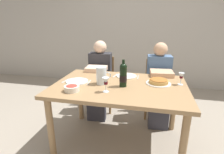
{
  "coord_description": "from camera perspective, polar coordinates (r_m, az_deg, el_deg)",
  "views": [
    {
      "loc": [
        0.34,
        -1.91,
        1.48
      ],
      "look_at": [
        -0.08,
        -0.05,
        0.86
      ],
      "focal_mm": 29.05,
      "sensor_mm": 36.0,
      "label": 1
    }
  ],
  "objects": [
    {
      "name": "dinner_plate_right_setting",
      "position": [
        2.36,
        4.57,
        0.32
      ],
      "size": [
        0.26,
        0.26,
        0.01
      ],
      "primitive_type": "cylinder",
      "color": "silver",
      "rests_on": "dining_table"
    },
    {
      "name": "wine_glass_right_diner",
      "position": [
        2.18,
        20.97,
        0.21
      ],
      "size": [
        0.06,
        0.06,
        0.14
      ],
      "color": "silver",
      "rests_on": "dining_table"
    },
    {
      "name": "fork_left_setting",
      "position": [
        2.26,
        -14.43,
        -1.12
      ],
      "size": [
        0.03,
        0.16,
        0.0
      ],
      "primitive_type": "cube",
      "rotation": [
        0.0,
        0.0,
        1.46
      ],
      "color": "silver",
      "rests_on": "dining_table"
    },
    {
      "name": "back_wall",
      "position": [
        4.14,
        8.29,
        16.65
      ],
      "size": [
        8.0,
        0.1,
        2.8
      ],
      "primitive_type": "cube",
      "color": "#B2ADA3",
      "rests_on": "ground"
    },
    {
      "name": "chair_left",
      "position": [
        3.07,
        -3.02,
        -0.76
      ],
      "size": [
        0.43,
        0.43,
        0.87
      ],
      "rotation": [
        0.0,
        0.0,
        3.21
      ],
      "color": "olive",
      "rests_on": "ground"
    },
    {
      "name": "diner_left",
      "position": [
        2.81,
        -4.07,
        0.04
      ],
      "size": [
        0.36,
        0.52,
        1.16
      ],
      "rotation": [
        0.0,
        0.0,
        3.21
      ],
      "color": "#2D2D33",
      "rests_on": "ground"
    },
    {
      "name": "knife_left_setting",
      "position": [
        2.14,
        -7.24,
        -1.72
      ],
      "size": [
        0.03,
        0.18,
        0.0
      ],
      "primitive_type": "cube",
      "rotation": [
        0.0,
        0.0,
        1.68
      ],
      "color": "silver",
      "rests_on": "dining_table"
    },
    {
      "name": "diner_right",
      "position": [
        2.68,
        14.59,
        -1.4
      ],
      "size": [
        0.37,
        0.53,
        1.16
      ],
      "rotation": [
        0.0,
        0.0,
        3.23
      ],
      "color": "#4C6B93",
      "rests_on": "ground"
    },
    {
      "name": "spoon_right_setting",
      "position": [
        2.39,
        1.0,
        0.48
      ],
      "size": [
        0.04,
        0.16,
        0.0
      ],
      "primitive_type": "cube",
      "rotation": [
        0.0,
        0.0,
        1.42
      ],
      "color": "silver",
      "rests_on": "dining_table"
    },
    {
      "name": "water_pitcher",
      "position": [
        2.06,
        -3.33,
        0.16
      ],
      "size": [
        0.17,
        0.12,
        0.2
      ],
      "color": "silver",
      "rests_on": "dining_table"
    },
    {
      "name": "dining_table",
      "position": [
        2.1,
        2.43,
        -4.77
      ],
      "size": [
        1.5,
        1.0,
        0.76
      ],
      "color": "#9E7A51",
      "rests_on": "ground"
    },
    {
      "name": "wine_glass_left_diner",
      "position": [
        1.83,
        -1.97,
        -1.48
      ],
      "size": [
        0.07,
        0.07,
        0.15
      ],
      "color": "silver",
      "rests_on": "dining_table"
    },
    {
      "name": "dinner_plate_left_setting",
      "position": [
        2.19,
        -10.94,
        -1.33
      ],
      "size": [
        0.26,
        0.26,
        0.01
      ],
      "primitive_type": "cylinder",
      "color": "silver",
      "rests_on": "dining_table"
    },
    {
      "name": "ground_plane",
      "position": [
        2.44,
        2.22,
        -19.43
      ],
      "size": [
        8.0,
        8.0,
        0.0
      ],
      "primitive_type": "plane",
      "color": "gray"
    },
    {
      "name": "baked_tart",
      "position": [
        2.15,
        14.44,
        -1.37
      ],
      "size": [
        0.28,
        0.28,
        0.06
      ],
      "color": "white",
      "rests_on": "dining_table"
    },
    {
      "name": "knife_right_setting",
      "position": [
        2.35,
        8.19,
        -0.0
      ],
      "size": [
        0.02,
        0.18,
        0.0
      ],
      "primitive_type": "cube",
      "rotation": [
        0.0,
        0.0,
        1.62
      ],
      "color": "silver",
      "rests_on": "dining_table"
    },
    {
      "name": "salad_bowl",
      "position": [
        1.92,
        -12.55,
        -3.36
      ],
      "size": [
        0.16,
        0.16,
        0.07
      ],
      "color": "silver",
      "rests_on": "dining_table"
    },
    {
      "name": "chair_right",
      "position": [
        2.95,
        13.95,
        -2.1
      ],
      "size": [
        0.43,
        0.43,
        0.87
      ],
      "rotation": [
        0.0,
        0.0,
        3.23
      ],
      "color": "olive",
      "rests_on": "ground"
    },
    {
      "name": "wine_bottle",
      "position": [
        1.98,
        3.54,
        0.64
      ],
      "size": [
        0.08,
        0.08,
        0.3
      ],
      "color": "black",
      "rests_on": "dining_table"
    }
  ]
}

